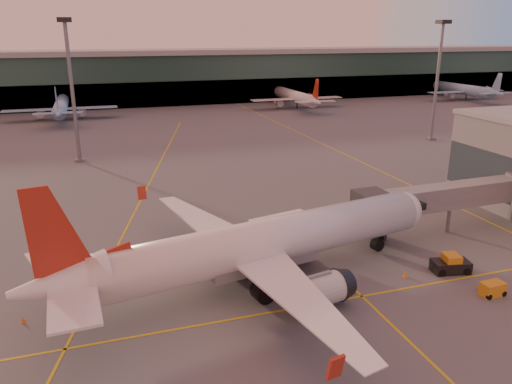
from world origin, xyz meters
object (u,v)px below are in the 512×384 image
object	(u,v)px
gpu_cart	(492,289)
pushback_tug	(451,265)
catering_truck	(283,237)
main_airplane	(258,246)

from	to	relation	value
gpu_cart	pushback_tug	bearing A→B (deg)	92.80
gpu_cart	catering_truck	bearing A→B (deg)	138.73
catering_truck	gpu_cart	xyz separation A→B (m)	(15.90, -12.58, -2.21)
main_airplane	catering_truck	distance (m)	5.82
gpu_cart	pushback_tug	world-z (taller)	pushback_tug
main_airplane	catering_truck	xyz separation A→B (m)	(4.08, 3.96, -1.28)
pushback_tug	gpu_cart	bearing A→B (deg)	-72.56
gpu_cart	main_airplane	bearing A→B (deg)	153.73
catering_truck	gpu_cart	size ratio (longest dim) A/B	3.04
main_airplane	gpu_cart	distance (m)	22.03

